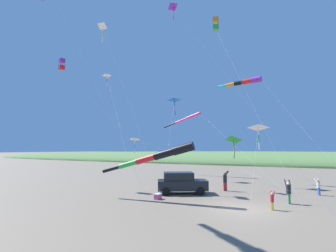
# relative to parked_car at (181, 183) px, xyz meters

# --- Properties ---
(ground_plane) EXTENTS (600.00, 600.00, 0.00)m
(ground_plane) POSITION_rel_parked_car_xyz_m (3.38, 5.65, -0.95)
(ground_plane) COLOR #756654
(dune_ridge_grassy) EXTENTS (28.00, 240.00, 6.54)m
(dune_ridge_grassy) POSITION_rel_parked_car_xyz_m (-51.62, 5.65, -0.95)
(dune_ridge_grassy) COLOR #567A42
(dune_ridge_grassy) RESTS_ON ground_plane
(parked_car) EXTENTS (3.70, 4.66, 1.85)m
(parked_car) POSITION_rel_parked_car_xyz_m (0.00, 0.00, 0.00)
(parked_car) COLOR black
(parked_car) RESTS_ON ground_plane
(cooler_box) EXTENTS (0.62, 0.42, 0.42)m
(cooler_box) POSITION_rel_parked_car_xyz_m (2.96, -0.73, -0.74)
(cooler_box) COLOR #EF4C93
(cooler_box) RESTS_ON ground_plane
(person_adult_flyer) EXTENTS (0.60, 0.67, 1.87)m
(person_adult_flyer) POSITION_rel_parked_car_xyz_m (-3.07, 3.18, 0.07)
(person_adult_flyer) COLOR #B72833
(person_adult_flyer) RESTS_ON ground_plane
(person_child_green_jacket) EXTENTS (0.39, 0.32, 1.19)m
(person_child_green_jacket) POSITION_rel_parked_car_xyz_m (2.73, 7.49, -0.30)
(person_child_green_jacket) COLOR gold
(person_child_green_jacket) RESTS_ON ground_plane
(person_child_grey_jacket) EXTENTS (0.50, 0.47, 1.39)m
(person_child_grey_jacket) POSITION_rel_parked_car_xyz_m (-4.40, 10.78, -0.19)
(person_child_grey_jacket) COLOR #335199
(person_child_grey_jacket) RESTS_ON ground_plane
(person_bystander_far) EXTENTS (0.57, 0.48, 1.67)m
(person_bystander_far) POSITION_rel_parked_car_xyz_m (0.29, 8.47, -0.04)
(person_bystander_far) COLOR #3D7F51
(person_bystander_far) RESTS_ON ground_plane
(kite_box_black_fish_shape) EXTENTS (7.63, 7.85, 18.89)m
(kite_box_black_fish_shape) POSITION_rel_parked_car_xyz_m (-6.06, 1.84, 17.16)
(kite_box_black_fish_shape) COLOR orange
(kite_box_black_fish_shape) RESTS_ON ground_plane
(kite_delta_rainbow_low_near) EXTENTS (5.34, 11.14, 18.44)m
(kite_delta_rainbow_low_near) POSITION_rel_parked_car_xyz_m (-0.83, -10.14, 17.14)
(kite_delta_rainbow_low_near) COLOR white
(kite_delta_rainbow_low_near) RESTS_ON ground_plane
(kite_windsock_striped_overhead) EXTENTS (2.53, 16.45, 4.45)m
(kite_windsock_striped_overhead) POSITION_rel_parked_car_xyz_m (3.55, -0.36, 2.43)
(kite_windsock_striped_overhead) COLOR black
(kite_windsock_striped_overhead) RESTS_ON ground_plane
(kite_delta_long_streamer_left) EXTENTS (5.29, 14.11, 5.04)m
(kite_delta_long_streamer_left) POSITION_rel_parked_car_xyz_m (0.43, -4.52, 3.83)
(kite_delta_long_streamer_left) COLOR white
(kite_delta_long_streamer_left) RESTS_ON ground_plane
(kite_windsock_teal_far_right) EXTENTS (10.57, 17.68, 9.51)m
(kite_windsock_teal_far_right) POSITION_rel_parked_car_xyz_m (-14.69, -5.18, 7.69)
(kite_windsock_teal_far_right) COLOR #EF4C93
(kite_windsock_teal_far_right) RESTS_ON ground_plane
(kite_delta_yellow_midlevel) EXTENTS (9.10, 1.85, 6.61)m
(kite_delta_yellow_midlevel) POSITION_rel_parked_car_xyz_m (-7.77, 5.81, 5.23)
(kite_delta_yellow_midlevel) COLOR white
(kite_delta_yellow_midlevel) RESTS_ON ground_plane
(kite_delta_long_streamer_right) EXTENTS (3.17, 8.78, 5.17)m
(kite_delta_long_streamer_right) POSITION_rel_parked_car_xyz_m (-3.86, 3.95, 3.80)
(kite_delta_long_streamer_right) COLOR green
(kite_delta_long_streamer_right) RESTS_ON ground_plane
(kite_windsock_green_low_center) EXTENTS (7.49, 12.93, 12.63)m
(kite_windsock_green_low_center) POSITION_rel_parked_car_xyz_m (-10.52, 4.20, 11.25)
(kite_windsock_green_low_center) COLOR purple
(kite_windsock_green_low_center) RESTS_ON ground_plane
(kite_delta_orange_high_right) EXTENTS (1.48, 11.63, 17.04)m
(kite_delta_orange_high_right) POSITION_rel_parked_car_xyz_m (1.06, -0.14, 15.64)
(kite_delta_orange_high_right) COLOR purple
(kite_delta_orange_high_right) RESTS_ON ground_plane
(kite_delta_purple_drifting) EXTENTS (9.88, 11.97, 14.20)m
(kite_delta_purple_drifting) POSITION_rel_parked_car_xyz_m (-5.36, -13.18, 12.90)
(kite_delta_purple_drifting) COLOR white
(kite_delta_purple_drifting) RESTS_ON ground_plane
(kite_delta_checkered_midright) EXTENTS (9.37, 3.58, 10.90)m
(kite_delta_checkered_midright) POSITION_rel_parked_car_xyz_m (-9.71, -5.06, 9.63)
(kite_delta_checkered_midright) COLOR blue
(kite_delta_checkered_midright) RESTS_ON ground_plane
(kite_box_white_trailing) EXTENTS (1.97, 14.78, 14.33)m
(kite_box_white_trailing) POSITION_rel_parked_car_xyz_m (1.02, -14.41, 12.68)
(kite_box_white_trailing) COLOR purple
(kite_box_white_trailing) RESTS_ON ground_plane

